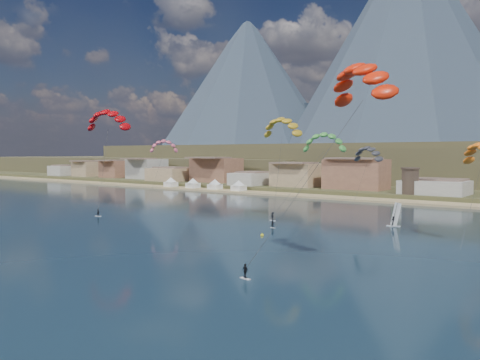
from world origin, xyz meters
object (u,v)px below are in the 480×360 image
(watchtower, at_px, (410,181))
(kitesurfer_green, at_px, (324,140))
(kitesurfer_red, at_px, (108,117))
(buoy, at_px, (262,235))
(kitesurfer_orange, at_px, (363,78))
(windsurfer, at_px, (394,219))
(kitesurfer_yellow, at_px, (282,125))

(watchtower, relative_size, kitesurfer_green, 0.39)
(kitesurfer_red, xyz_separation_m, kitesurfer_green, (54.58, 18.51, -6.59))
(kitesurfer_green, xyz_separation_m, buoy, (2.40, -27.85, -18.09))
(kitesurfer_orange, bearing_deg, windsurfer, 104.75)
(watchtower, xyz_separation_m, kitesurfer_red, (-55.76, -74.04, 18.42))
(kitesurfer_red, bearing_deg, kitesurfer_yellow, 11.43)
(windsurfer, bearing_deg, kitesurfer_yellow, -163.26)
(kitesurfer_yellow, xyz_separation_m, kitesurfer_orange, (34.03, -34.21, 3.10))
(kitesurfer_red, relative_size, windsurfer, 5.95)
(buoy, bearing_deg, kitesurfer_yellow, 113.01)
(kitesurfer_orange, bearing_deg, buoy, 149.90)
(windsurfer, bearing_deg, buoy, -119.84)
(watchtower, distance_m, kitesurfer_green, 56.79)
(kitesurfer_red, distance_m, windsurfer, 77.51)
(kitesurfer_green, bearing_deg, windsurfer, -5.46)
(kitesurfer_red, height_order, kitesurfer_yellow, kitesurfer_red)
(kitesurfer_orange, bearing_deg, watchtower, 105.40)
(kitesurfer_yellow, relative_size, buoy, 39.66)
(kitesurfer_yellow, distance_m, kitesurfer_orange, 48.35)
(kitesurfer_red, xyz_separation_m, windsurfer, (72.01, 16.84, -23.22))
(watchtower, height_order, windsurfer, watchtower)
(watchtower, distance_m, kitesurfer_red, 94.50)
(kitesurfer_yellow, bearing_deg, watchtower, 83.83)
(kitesurfer_orange, relative_size, kitesurfer_green, 1.31)
(kitesurfer_green, bearing_deg, kitesurfer_red, -161.27)
(kitesurfer_yellow, xyz_separation_m, windsurfer, (23.18, 6.97, -19.96))
(kitesurfer_red, height_order, kitesurfer_orange, kitesurfer_red)
(kitesurfer_green, bearing_deg, watchtower, 88.78)
(watchtower, distance_m, kitesurfer_orange, 103.67)
(kitesurfer_orange, relative_size, windsurfer, 5.89)
(watchtower, xyz_separation_m, kitesurfer_orange, (27.09, -98.39, 18.25))
(windsurfer, bearing_deg, kitesurfer_orange, -75.25)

